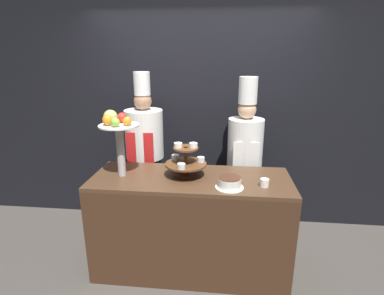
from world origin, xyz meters
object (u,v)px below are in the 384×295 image
chef_center_left (245,155)px  tiered_stand (186,160)px  chef_left (145,150)px  cup_white (264,183)px  cake_round (229,183)px  fruit_pedestal (117,129)px

chef_center_left → tiered_stand: bearing=-133.5°
tiered_stand → chef_left: chef_left is taller
cup_white → chef_left: 1.42m
tiered_stand → cup_white: bearing=-12.8°
cake_round → chef_left: size_ratio=0.13×
cake_round → chef_left: chef_left is taller
cup_white → chef_center_left: bearing=98.8°
tiered_stand → cake_round: 0.45m
cup_white → chef_center_left: chef_center_left is taller
cake_round → chef_center_left: size_ratio=0.13×
chef_left → chef_center_left: 1.10m
fruit_pedestal → cake_round: size_ratio=2.53×
chef_left → cake_round: bearing=-41.1°
fruit_pedestal → cup_white: 1.35m
fruit_pedestal → cup_white: bearing=-5.6°
tiered_stand → cake_round: (0.39, -0.21, -0.11)m
fruit_pedestal → chef_center_left: bearing=28.1°
fruit_pedestal → chef_left: size_ratio=0.32×
fruit_pedestal → chef_center_left: 1.39m
cup_white → chef_left: size_ratio=0.04×
cup_white → tiered_stand: bearing=167.2°
cake_round → chef_center_left: 0.82m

